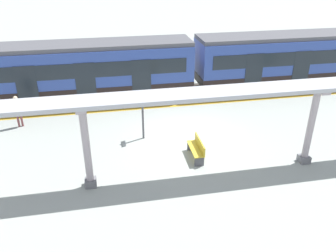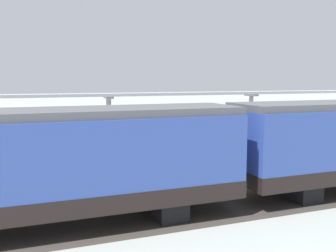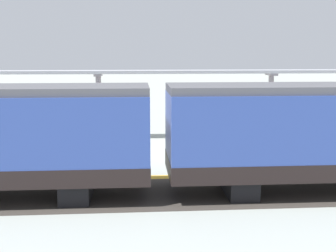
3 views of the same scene
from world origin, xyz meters
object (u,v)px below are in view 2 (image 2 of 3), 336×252
(train_far_carriage, at_px, (31,168))
(bench_far_end, at_px, (15,161))
(bench_mid_platform, at_px, (323,140))
(platform_info_sign, at_px, (246,137))
(canopy_pillar_second, at_px, (251,121))
(bench_near_end, at_px, (192,149))
(canopy_pillar_third, at_px, (109,127))

(train_far_carriage, distance_m, bench_far_end, 7.94)
(bench_mid_platform, height_order, platform_info_sign, platform_info_sign)
(canopy_pillar_second, height_order, bench_far_end, canopy_pillar_second)
(canopy_pillar_second, relative_size, bench_mid_platform, 2.26)
(bench_near_end, distance_m, bench_mid_platform, 9.30)
(train_far_carriage, xyz_separation_m, bench_near_end, (7.63, -8.37, -1.39))
(canopy_pillar_second, xyz_separation_m, platform_info_sign, (-3.42, 2.48, -0.41))
(bench_far_end, bearing_deg, bench_near_end, -90.87)
(bench_far_end, distance_m, platform_info_sign, 11.55)
(bench_far_end, relative_size, platform_info_sign, 0.69)
(canopy_pillar_second, bearing_deg, platform_info_sign, 144.03)
(canopy_pillar_third, relative_size, bench_far_end, 2.25)
(bench_near_end, height_order, platform_info_sign, platform_info_sign)
(bench_near_end, distance_m, platform_info_sign, 3.14)
(bench_near_end, height_order, bench_far_end, same)
(train_far_carriage, distance_m, bench_mid_platform, 19.30)
(canopy_pillar_third, distance_m, bench_mid_platform, 13.83)
(train_far_carriage, relative_size, bench_mid_platform, 8.30)
(bench_far_end, bearing_deg, canopy_pillar_second, -85.43)
(bench_mid_platform, bearing_deg, canopy_pillar_third, 84.89)
(canopy_pillar_third, distance_m, platform_info_sign, 7.36)
(canopy_pillar_second, height_order, platform_info_sign, canopy_pillar_second)
(canopy_pillar_third, relative_size, bench_mid_platform, 2.26)
(bench_near_end, distance_m, bench_far_end, 9.20)
(canopy_pillar_third, bearing_deg, bench_near_end, -105.65)
(train_far_carriage, relative_size, canopy_pillar_third, 3.67)
(canopy_pillar_second, relative_size, bench_near_end, 2.27)
(canopy_pillar_third, bearing_deg, train_far_carriage, 156.02)
(bench_mid_platform, bearing_deg, train_far_carriage, 113.40)
(canopy_pillar_second, height_order, bench_near_end, canopy_pillar_second)
(canopy_pillar_third, bearing_deg, platform_info_sign, -117.77)
(train_far_carriage, relative_size, platform_info_sign, 5.70)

